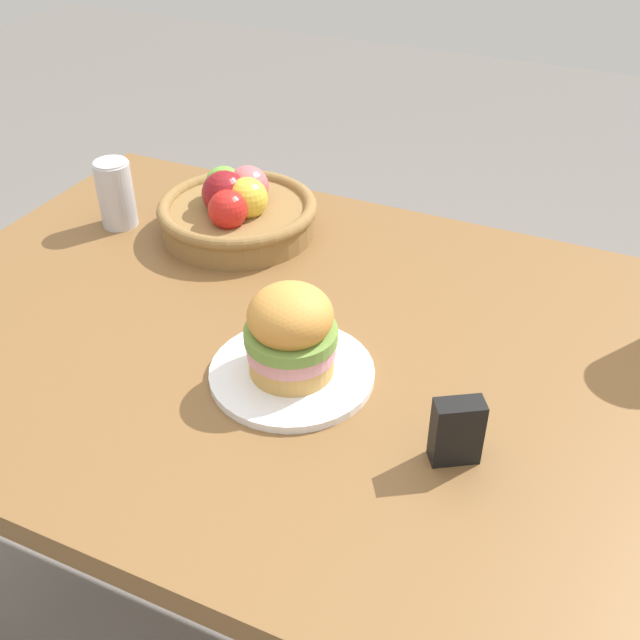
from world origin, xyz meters
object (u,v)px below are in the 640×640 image
object	(u,v)px
sandwich	(291,332)
fruit_basket	(237,210)
soda_can	(116,194)
napkin_holder	(457,431)
plate	(292,373)

from	to	relation	value
sandwich	fruit_basket	bearing A→B (deg)	129.64
soda_can	napkin_holder	distance (m)	0.80
plate	sandwich	bearing A→B (deg)	180.00
sandwich	soda_can	world-z (taller)	sandwich
soda_can	fruit_basket	xyz separation A→B (m)	(0.22, 0.07, -0.02)
sandwich	napkin_holder	size ratio (longest dim) A/B	1.48
sandwich	soda_can	bearing A→B (deg)	151.73
fruit_basket	napkin_holder	distance (m)	0.65
sandwich	napkin_holder	bearing A→B (deg)	-12.94
plate	soda_can	bearing A→B (deg)	151.73
plate	fruit_basket	bearing A→B (deg)	129.64
soda_can	plate	bearing A→B (deg)	-28.27
sandwich	plate	bearing A→B (deg)	0.00
sandwich	fruit_basket	distance (m)	0.43
sandwich	napkin_holder	xyz separation A→B (m)	(0.25, -0.06, -0.03)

